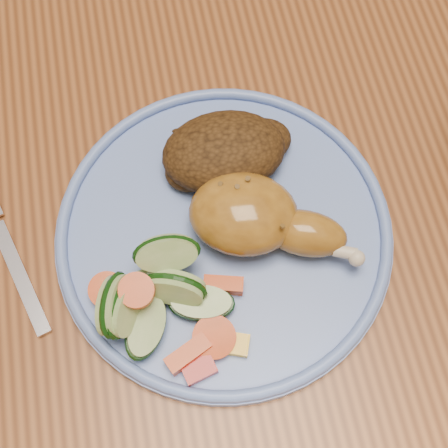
% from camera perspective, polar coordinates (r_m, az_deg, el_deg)
% --- Properties ---
extents(ground, '(4.00, 4.00, 0.00)m').
position_cam_1_polar(ground, '(1.28, 2.60, -9.77)').
color(ground, brown).
rests_on(ground, ground).
extents(dining_table, '(0.90, 1.40, 0.75)m').
position_cam_1_polar(dining_table, '(0.65, 5.05, 3.63)').
color(dining_table, brown).
rests_on(dining_table, ground).
extents(plate, '(0.29, 0.29, 0.01)m').
position_cam_1_polar(plate, '(0.53, 0.00, -0.88)').
color(plate, '#6686D5').
rests_on(plate, dining_table).
extents(plate_rim, '(0.28, 0.28, 0.01)m').
position_cam_1_polar(plate_rim, '(0.52, 0.00, -0.43)').
color(plate_rim, '#6686D5').
rests_on(plate_rim, plate).
extents(chicken_leg, '(0.14, 0.11, 0.05)m').
position_cam_1_polar(chicken_leg, '(0.51, 3.17, 0.50)').
color(chicken_leg, '#A87123').
rests_on(chicken_leg, plate).
extents(rice_pilaf, '(0.12, 0.08, 0.05)m').
position_cam_1_polar(rice_pilaf, '(0.54, 0.21, 6.61)').
color(rice_pilaf, '#402810').
rests_on(rice_pilaf, plate).
extents(vegetable_pile, '(0.13, 0.12, 0.06)m').
position_cam_1_polar(vegetable_pile, '(0.49, -6.13, -6.94)').
color(vegetable_pile, '#A50A05').
rests_on(vegetable_pile, plate).
extents(fork, '(0.06, 0.15, 0.00)m').
position_cam_1_polar(fork, '(0.56, -19.04, -2.36)').
color(fork, silver).
rests_on(fork, dining_table).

